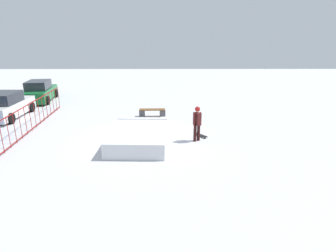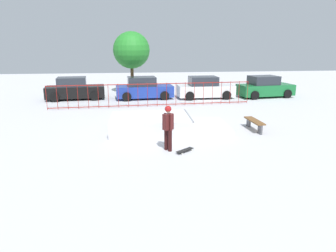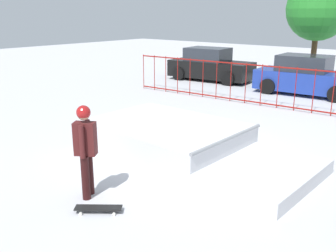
% 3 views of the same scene
% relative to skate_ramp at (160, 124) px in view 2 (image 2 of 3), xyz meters
% --- Properties ---
extents(ground_plane, '(60.00, 60.00, 0.00)m').
position_rel_skate_ramp_xyz_m(ground_plane, '(0.05, 0.28, -0.32)').
color(ground_plane, silver).
extents(skate_ramp, '(5.47, 2.75, 0.74)m').
position_rel_skate_ramp_xyz_m(skate_ramp, '(0.00, 0.00, 0.00)').
color(skate_ramp, silver).
rests_on(skate_ramp, ground).
extents(skater, '(0.44, 0.39, 1.73)m').
position_rel_skate_ramp_xyz_m(skater, '(0.02, -2.78, 0.69)').
color(skater, black).
rests_on(skater, ground).
extents(skateboard, '(0.75, 0.66, 0.09)m').
position_rel_skate_ramp_xyz_m(skateboard, '(0.62, -3.05, -0.24)').
color(skateboard, black).
rests_on(skateboard, ground).
extents(perimeter_fence, '(12.96, 0.76, 1.50)m').
position_rel_skate_ramp_xyz_m(perimeter_fence, '(0.05, 5.88, 0.45)').
color(perimeter_fence, maroon).
rests_on(perimeter_fence, ground).
extents(park_bench, '(0.44, 1.66, 0.48)m').
position_rel_skate_ramp_xyz_m(park_bench, '(4.36, -0.40, 0.04)').
color(park_bench, brown).
rests_on(park_bench, ground).
extents(parked_car_black, '(4.25, 2.24, 1.60)m').
position_rel_skate_ramp_xyz_m(parked_car_black, '(-5.34, 9.21, 0.41)').
color(parked_car_black, black).
rests_on(parked_car_black, ground).
extents(parked_car_blue, '(4.20, 2.13, 1.60)m').
position_rel_skate_ramp_xyz_m(parked_car_blue, '(-0.36, 8.87, 0.41)').
color(parked_car_blue, '#1E3899').
rests_on(parked_car_blue, ground).
extents(parked_car_white, '(4.11, 1.95, 1.60)m').
position_rel_skate_ramp_xyz_m(parked_car_white, '(4.15, 8.59, 0.41)').
color(parked_car_white, white).
rests_on(parked_car_white, ground).
extents(parked_car_green, '(4.29, 2.35, 1.60)m').
position_rel_skate_ramp_xyz_m(parked_car_green, '(8.74, 8.50, 0.41)').
color(parked_car_green, '#196B33').
rests_on(parked_car_green, ground).
extents(distant_tree, '(2.90, 2.90, 4.88)m').
position_rel_skate_ramp_xyz_m(distant_tree, '(-1.16, 11.66, 3.10)').
color(distant_tree, brown).
rests_on(distant_tree, ground).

